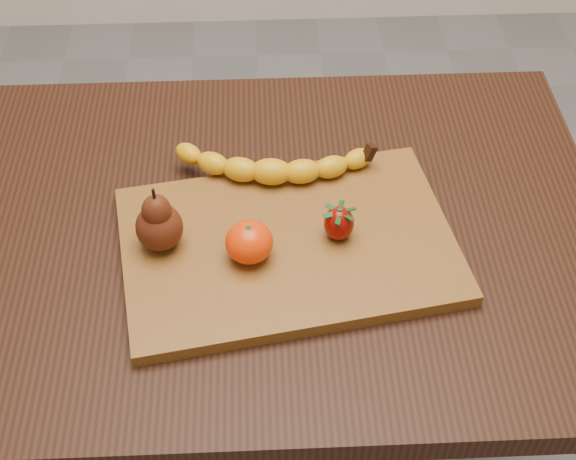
{
  "coord_description": "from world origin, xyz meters",
  "views": [
    {
      "loc": [
        0.0,
        -0.79,
        1.59
      ],
      "look_at": [
        0.04,
        -0.05,
        0.8
      ],
      "focal_mm": 50.0,
      "sensor_mm": 36.0,
      "label": 1
    }
  ],
  "objects_px": {
    "pear": "(158,218)",
    "mandarin": "(249,242)",
    "table": "(262,270)",
    "cutting_board": "(288,245)"
  },
  "relations": [
    {
      "from": "pear",
      "to": "table",
      "type": "bearing_deg",
      "value": 19.25
    },
    {
      "from": "cutting_board",
      "to": "pear",
      "type": "height_order",
      "value": "pear"
    },
    {
      "from": "table",
      "to": "pear",
      "type": "xyz_separation_m",
      "value": [
        -0.13,
        -0.05,
        0.17
      ]
    },
    {
      "from": "pear",
      "to": "mandarin",
      "type": "relative_size",
      "value": 1.56
    },
    {
      "from": "table",
      "to": "mandarin",
      "type": "height_order",
      "value": "mandarin"
    },
    {
      "from": "cutting_board",
      "to": "mandarin",
      "type": "height_order",
      "value": "mandarin"
    },
    {
      "from": "cutting_board",
      "to": "mandarin",
      "type": "bearing_deg",
      "value": -162.92
    },
    {
      "from": "table",
      "to": "mandarin",
      "type": "distance_m",
      "value": 0.16
    },
    {
      "from": "pear",
      "to": "mandarin",
      "type": "distance_m",
      "value": 0.12
    },
    {
      "from": "pear",
      "to": "mandarin",
      "type": "height_order",
      "value": "pear"
    }
  ]
}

